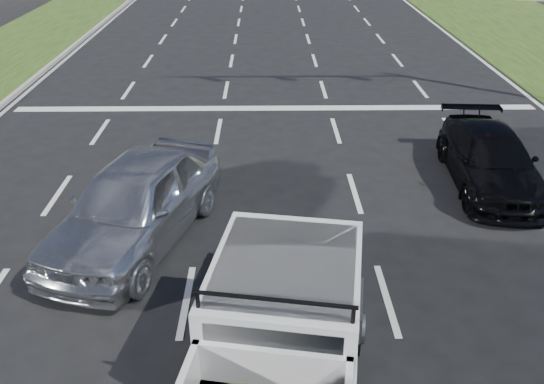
% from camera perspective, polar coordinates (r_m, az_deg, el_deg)
% --- Properties ---
extents(ground, '(160.00, 160.00, 0.00)m').
position_cam_1_polar(ground, '(10.20, 1.48, -10.67)').
color(ground, black).
rests_on(ground, ground).
extents(road_markings, '(17.75, 60.00, 0.01)m').
position_cam_1_polar(road_markings, '(15.87, 0.62, 4.20)').
color(road_markings, silver).
rests_on(road_markings, ground).
extents(pickup_truck, '(3.00, 6.03, 2.16)m').
position_cam_1_polar(pickup_truck, '(7.47, 0.10, -17.57)').
color(pickup_truck, black).
rests_on(pickup_truck, ground).
extents(silver_sedan, '(3.46, 5.43, 1.72)m').
position_cam_1_polar(silver_sedan, '(11.68, -13.43, -1.06)').
color(silver_sedan, '#BABDC2').
rests_on(silver_sedan, ground).
extents(black_coupe, '(2.16, 4.66, 1.32)m').
position_cam_1_polar(black_coupe, '(14.66, 20.80, 3.04)').
color(black_coupe, black).
rests_on(black_coupe, ground).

